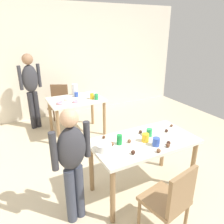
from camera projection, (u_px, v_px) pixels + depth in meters
ground_plane at (133, 188)px, 2.99m from camera, size 6.40×6.40×0.00m
wall_back at (61, 61)px, 5.15m from camera, size 6.40×0.10×2.60m
dining_table_near at (143, 147)px, 2.74m from camera, size 1.32×0.71×0.75m
dining_table_far at (76, 104)px, 4.29m from camera, size 1.05×0.73×0.75m
chair_near_table at (171, 200)px, 2.11m from camera, size 0.47×0.47×0.87m
chair_far_table at (59, 102)px, 4.86m from camera, size 0.54×0.54×0.87m
person_girl_near at (72, 159)px, 2.25m from camera, size 0.45×0.26×1.34m
person_adult_far at (31, 85)px, 4.45m from camera, size 0.46×0.26×1.58m
mixing_bowl at (104, 147)px, 2.47m from camera, size 0.18×0.18×0.08m
soda_can at (119, 140)px, 2.59m from camera, size 0.07×0.07×0.12m
fork_near at (168, 138)px, 2.75m from camera, size 0.17×0.02×0.01m
cup_near_0 at (149, 133)px, 2.79m from camera, size 0.07×0.07×0.10m
cup_near_1 at (156, 142)px, 2.56m from camera, size 0.09×0.09×0.10m
cup_near_2 at (145, 138)px, 2.65m from camera, size 0.09×0.09×0.10m
cake_ball_0 at (168, 145)px, 2.53m from camera, size 0.05×0.05×0.05m
cake_ball_1 at (169, 143)px, 2.59m from camera, size 0.05×0.05×0.05m
cake_ball_2 at (167, 131)px, 2.90m from camera, size 0.04×0.04×0.04m
cake_ball_3 at (133, 152)px, 2.39m from camera, size 0.05×0.05×0.05m
cake_ball_4 at (159, 151)px, 2.43m from camera, size 0.05×0.05×0.05m
cake_ball_5 at (112, 144)px, 2.56m from camera, size 0.05×0.05×0.05m
cake_ball_6 at (140, 132)px, 2.86m from camera, size 0.05×0.05×0.05m
cake_ball_7 at (104, 137)px, 2.73m from camera, size 0.04×0.04×0.04m
cake_ball_8 at (129, 141)px, 2.63m from camera, size 0.05×0.05×0.05m
cake_ball_9 at (172, 125)px, 3.06m from camera, size 0.04×0.04×0.04m
pitcher_far at (75, 89)px, 4.48m from camera, size 0.12×0.12×0.22m
cup_far_0 at (96, 97)px, 4.19m from camera, size 0.07×0.07×0.11m
cup_far_1 at (76, 94)px, 4.37m from camera, size 0.08×0.08×0.09m
cup_far_2 at (92, 96)px, 4.23m from camera, size 0.07×0.07×0.11m
donut_far_0 at (76, 102)px, 4.04m from camera, size 0.11×0.11×0.03m
donut_far_1 at (96, 96)px, 4.35m from camera, size 0.11×0.11×0.03m
donut_far_2 at (60, 103)px, 3.96m from camera, size 0.14×0.14×0.04m
donut_far_3 at (67, 99)px, 4.18m from camera, size 0.12×0.12×0.04m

